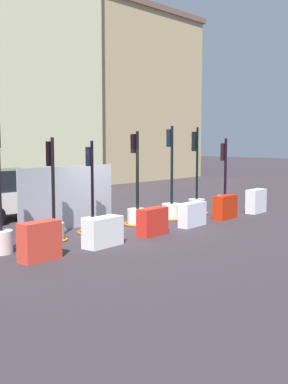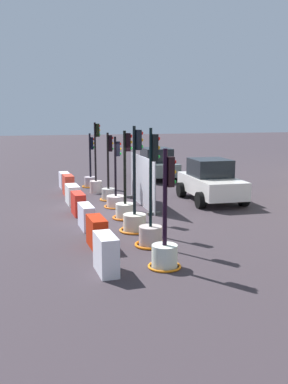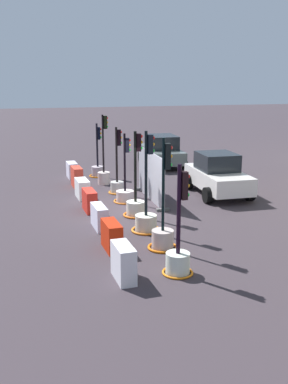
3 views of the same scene
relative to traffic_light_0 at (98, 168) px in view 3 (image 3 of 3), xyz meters
The scene contains 19 objects.
ground_plane 6.03m from the traffic_light_0, ahead, with size 120.00×120.00×0.00m, color #372F35.
traffic_light_0 is the anchor object (origin of this frame).
traffic_light_1 1.76m from the traffic_light_0, ahead, with size 0.57×0.57×3.25m.
traffic_light_2 3.58m from the traffic_light_0, ahead, with size 0.76×0.76×2.87m.
traffic_light_3 5.04m from the traffic_light_0, ahead, with size 0.94×0.94×2.77m.
traffic_light_4 6.97m from the traffic_light_0, ahead, with size 0.91×0.91×3.08m.
traffic_light_5 8.68m from the traffic_light_0, ahead, with size 0.97×0.97×3.28m.
traffic_light_6 10.29m from the traffic_light_0, ahead, with size 0.89×0.89×3.28m.
traffic_light_7 12.03m from the traffic_light_0, ahead, with size 0.81×0.81×2.86m.
construction_barrier_0 1.30m from the traffic_light_0, 91.16° to the right, with size 1.04×0.50×0.78m.
construction_barrier_1 2.35m from the traffic_light_0, 33.27° to the right, with size 1.04×0.47×0.91m.
construction_barrier_2 4.17m from the traffic_light_0, 18.16° to the right, with size 1.16×0.53×0.78m.
construction_barrier_3 6.11m from the traffic_light_0, 12.20° to the right, with size 1.07×0.45×0.81m.
construction_barrier_4 8.08m from the traffic_light_0, ahead, with size 1.15×0.43×0.78m.
construction_barrier_5 10.06m from the traffic_light_0, ahead, with size 1.09×0.47×0.84m.
construction_barrier_6 12.09m from the traffic_light_0, ahead, with size 1.02×0.47×0.91m.
car_white_van 6.56m from the traffic_light_0, 42.08° to the left, with size 3.92×2.19×1.77m.
car_grey_saloon 4.47m from the traffic_light_0, 116.02° to the left, with size 4.23×2.20×1.73m.
site_fence_panel 5.21m from the traffic_light_0, 15.33° to the left, with size 3.71×0.50×1.98m.
Camera 3 is at (15.99, -3.47, 4.89)m, focal length 41.62 mm.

